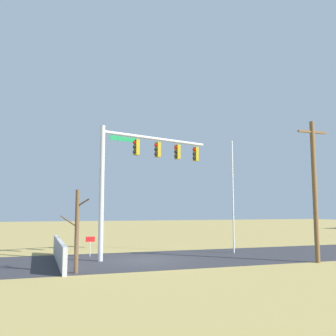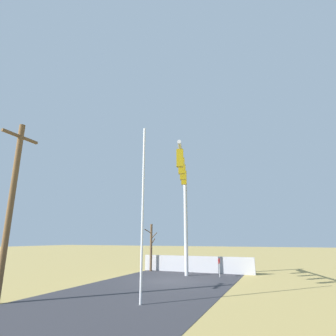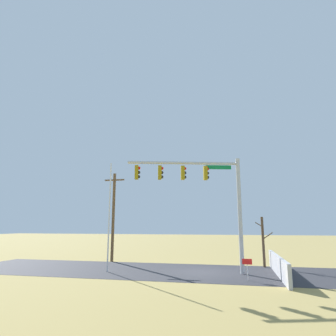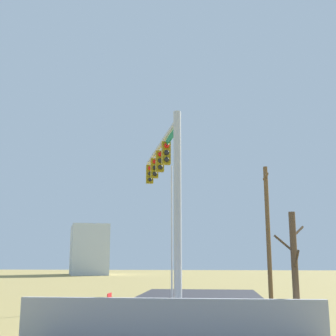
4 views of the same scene
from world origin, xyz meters
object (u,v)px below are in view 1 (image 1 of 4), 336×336
Objects in this scene: flagpole at (233,196)px; bare_tree at (77,230)px; open_sign at (90,242)px; signal_mast at (138,165)px; utility_pole at (315,188)px.

bare_tree is (10.76, 4.73, -1.85)m from flagpole.
flagpole reaches higher than open_sign.
bare_tree is at bearing 76.55° from open_sign.
utility_pole is at bearing 149.81° from signal_mast.
utility_pole is 13.64m from open_sign.
utility_pole reaches higher than bare_tree.
flagpole is 2.01× the size of bare_tree.
flagpole is 11.90m from bare_tree.
signal_mast reaches higher than bare_tree.
utility_pole is (-8.84, 5.14, -1.52)m from signal_mast.
flagpole is 5.91m from utility_pole.
signal_mast is at bearing 3.26° from flagpole.
signal_mast reaches higher than open_sign.
utility_pole is 13.03m from bare_tree.
signal_mast is 0.98× the size of utility_pole.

